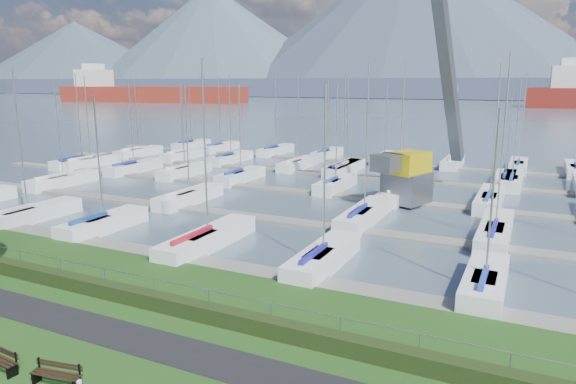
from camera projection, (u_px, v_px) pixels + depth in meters
The scene contains 11 objects.
path at pixel (125, 336), 20.50m from camera, with size 160.00×2.00×0.04m, color black.
water at pixel (507, 103), 252.16m from camera, with size 800.00×540.00×0.20m, color #495B6B.
hedge at pixel (167, 303), 22.72m from camera, with size 80.00×0.70×0.70m, color black.
fence at pixel (171, 282), 22.89m from camera, with size 0.04×0.04×80.00m, color gray.
foothill at pixel (514, 88), 312.45m from camera, with size 900.00×80.00×12.00m, color #475068.
mountains at pixel (535, 29), 366.45m from camera, with size 1190.00×360.00×115.00m.
docks at pixel (356, 197), 46.08m from camera, with size 90.00×41.60×0.25m.
bench_right at pixel (57, 374), 17.10m from camera, with size 1.85×0.73×0.85m.
crane at pixel (418, 137), 43.51m from camera, with size 5.88×13.49×22.35m.
cargo_ship_west at pixel (145, 94), 259.98m from camera, with size 98.71×32.38×21.50m.
sailboat_fleet at pixel (362, 132), 48.47m from camera, with size 74.88×49.59×13.37m.
Camera 1 is at (14.04, -17.12, 9.98)m, focal length 32.00 mm.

